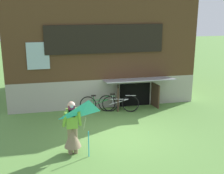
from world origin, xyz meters
The scene contains 6 objects.
ground_plane centered at (0.00, 0.00, 0.00)m, with size 60.00×60.00×0.00m, color #56843D.
log_house centered at (0.00, 5.39, 2.55)m, with size 8.32×5.90×5.11m.
person centered at (-1.79, -0.94, 0.71)m, with size 0.61×0.53×1.69m.
kite centered at (-1.34, -1.47, 1.42)m, with size 1.17×1.07×1.79m.
bicycle_silver centered at (0.45, 2.37, 0.39)m, with size 1.70×0.50×0.80m.
bicycle_green centered at (-0.36, 2.54, 0.37)m, with size 1.63×0.30×0.75m.
Camera 1 is at (-2.39, -9.33, 4.46)m, focal length 47.78 mm.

